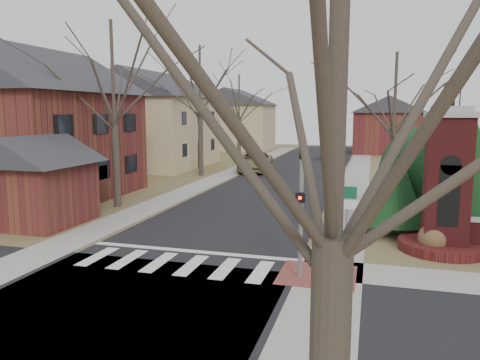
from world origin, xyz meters
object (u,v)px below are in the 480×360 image
(traffic_signal_pole, at_px, (301,197))
(distant_car, at_px, (332,152))
(brick_gate_monument, at_px, (446,194))
(pickup_truck, at_px, (255,162))
(sign_post, at_px, (347,211))

(traffic_signal_pole, distance_m, distant_car, 37.48)
(brick_gate_monument, bearing_deg, traffic_signal_pole, -136.76)
(traffic_signal_pole, height_order, brick_gate_monument, brick_gate_monument)
(pickup_truck, bearing_deg, sign_post, -78.90)
(traffic_signal_pole, height_order, sign_post, traffic_signal_pole)
(traffic_signal_pole, bearing_deg, brick_gate_monument, 43.24)
(pickup_truck, height_order, distant_car, pickup_truck)
(sign_post, bearing_deg, brick_gate_monument, 41.42)
(pickup_truck, distance_m, distant_car, 13.37)
(traffic_signal_pole, height_order, distant_car, traffic_signal_pole)
(sign_post, distance_m, distant_car, 36.15)
(traffic_signal_pole, distance_m, pickup_truck, 26.44)
(traffic_signal_pole, xyz_separation_m, sign_post, (1.29, 1.41, -0.64))
(brick_gate_monument, distance_m, pickup_truck, 24.26)
(distant_car, bearing_deg, sign_post, 92.44)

